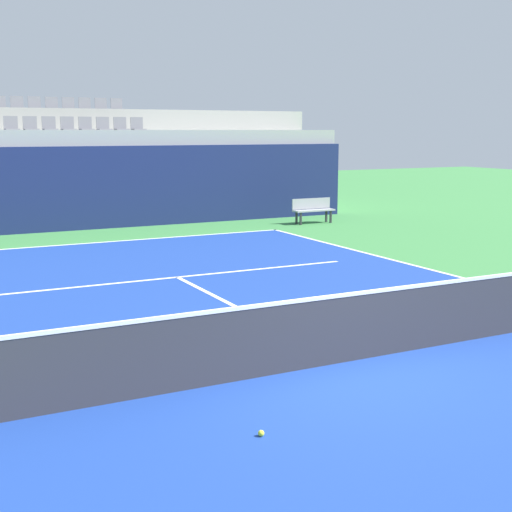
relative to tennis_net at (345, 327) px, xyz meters
The scene contains 13 objects.
ground_plane 0.51m from the tennis_net, ahead, with size 80.00×80.00×0.00m, color #387A3D.
court_surface 0.50m from the tennis_net, ahead, with size 11.00×24.00×0.01m, color navy.
baseline_far 11.96m from the tennis_net, 90.00° to the left, with size 11.00×0.10×0.00m, color white.
service_line_far 6.42m from the tennis_net, 90.00° to the left, with size 8.26×0.10×0.00m, color white.
centre_service_line 3.24m from the tennis_net, 90.00° to the left, with size 0.10×6.40×0.00m, color white.
back_wall 14.94m from the tennis_net, 90.00° to the left, with size 19.39×0.30×2.65m, color navy.
stands_tier_lower 16.30m from the tennis_net, 90.00° to the left, with size 19.39×2.40×3.16m, color #9E9E99.
stands_tier_upper 18.72m from the tennis_net, 90.00° to the left, with size 19.39×2.40×3.90m, color #9E9E99.
seating_row_lower 16.60m from the tennis_net, 90.00° to the left, with size 5.24×0.44×0.44m.
seating_row_upper 19.09m from the tennis_net, 90.00° to the left, with size 5.24×0.44×0.44m.
tennis_net is the anchor object (origin of this frame).
player_bench 14.87m from the tennis_net, 60.04° to the left, with size 1.50×0.40×0.85m.
tennis_ball_0 2.70m from the tennis_net, 142.97° to the right, with size 0.07×0.07×0.07m, color #CCE033.
Camera 1 is at (-5.32, -7.73, 3.14)m, focal length 49.68 mm.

